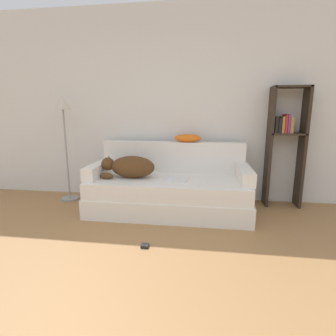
% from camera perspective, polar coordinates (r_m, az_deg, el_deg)
% --- Properties ---
extents(wall_back, '(7.19, 0.06, 2.70)m').
position_cam_1_polar(wall_back, '(3.87, -1.72, 13.37)').
color(wall_back, silver).
rests_on(wall_back, ground_plane).
extents(couch, '(2.01, 0.94, 0.44)m').
position_cam_1_polar(couch, '(3.39, 0.23, -5.85)').
color(couch, silver).
rests_on(couch, ground_plane).
extents(couch_backrest, '(1.97, 0.15, 0.42)m').
position_cam_1_polar(couch_backrest, '(3.67, 1.07, 2.48)').
color(couch_backrest, silver).
rests_on(couch_backrest, couch).
extents(couch_arm_left, '(0.15, 0.75, 0.17)m').
position_cam_1_polar(couch_arm_left, '(3.55, -14.79, -0.32)').
color(couch_arm_left, silver).
rests_on(couch_arm_left, couch).
extents(couch_arm_right, '(0.15, 0.75, 0.17)m').
position_cam_1_polar(couch_arm_right, '(3.31, 16.32, -1.27)').
color(couch_arm_right, silver).
rests_on(couch_arm_right, couch).
extents(dog, '(0.69, 0.29, 0.28)m').
position_cam_1_polar(dog, '(3.36, -8.36, 0.28)').
color(dog, '#513319').
rests_on(dog, couch).
extents(laptop, '(0.33, 0.29, 0.02)m').
position_cam_1_polar(laptop, '(3.25, 1.72, -2.40)').
color(laptop, silver).
rests_on(laptop, couch).
extents(throw_pillow, '(0.37, 0.21, 0.11)m').
position_cam_1_polar(throw_pillow, '(3.62, 4.35, 6.52)').
color(throw_pillow, orange).
rests_on(throw_pillow, couch_backrest).
extents(bookshelf, '(0.46, 0.26, 1.59)m').
position_cam_1_polar(bookshelf, '(3.80, 24.18, 5.77)').
color(bookshelf, '#2D2319').
rests_on(bookshelf, ground_plane).
extents(floor_lamp, '(0.24, 0.24, 1.48)m').
position_cam_1_polar(floor_lamp, '(3.96, -21.72, 9.53)').
color(floor_lamp, gray).
rests_on(floor_lamp, ground_plane).
extents(power_adapter, '(0.07, 0.07, 0.03)m').
position_cam_1_polar(power_adapter, '(2.61, -5.04, -16.51)').
color(power_adapter, black).
rests_on(power_adapter, ground_plane).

